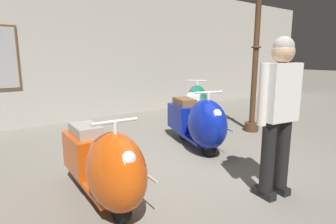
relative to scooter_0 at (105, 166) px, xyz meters
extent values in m
plane|color=slate|center=(1.45, 0.23, -0.44)|extent=(60.00, 60.00, 0.00)
cube|color=#ADA89E|center=(1.45, 4.20, 1.25)|extent=(18.00, 0.20, 3.38)
cylinder|color=black|center=(-0.02, -0.31, -0.25)|extent=(0.10, 0.40, 0.39)
cylinder|color=silver|center=(-0.02, -0.31, -0.25)|extent=(0.11, 0.18, 0.18)
cylinder|color=black|center=(0.04, 0.63, -0.25)|extent=(0.10, 0.40, 0.39)
cylinder|color=silver|center=(0.04, 0.63, -0.25)|extent=(0.11, 0.18, 0.18)
cube|color=#C6470F|center=(0.01, 0.16, -0.27)|extent=(0.41, 0.95, 0.05)
ellipsoid|color=#C6470F|center=(-0.02, -0.26, 0.03)|extent=(0.56, 0.86, 0.75)
cube|color=#C6470F|center=(0.04, 0.59, -0.03)|extent=(0.44, 0.69, 0.43)
cube|color=gray|center=(0.04, 0.59, 0.24)|extent=(0.31, 0.49, 0.12)
sphere|color=silver|center=(-0.03, -0.53, 0.24)|extent=(0.15, 0.15, 0.15)
cylinder|color=silver|center=(-0.02, -0.29, 0.38)|extent=(0.04, 0.04, 0.28)
cylinder|color=silver|center=(-0.02, -0.29, 0.51)|extent=(0.43, 0.06, 0.03)
cube|color=silver|center=(0.23, -0.27, -0.02)|extent=(0.05, 0.66, 0.02)
cylinder|color=black|center=(1.91, 0.44, -0.24)|extent=(0.20, 0.41, 0.41)
cylinder|color=silver|center=(1.91, 0.44, -0.24)|extent=(0.15, 0.20, 0.18)
cylinder|color=black|center=(2.20, 1.37, -0.24)|extent=(0.20, 0.41, 0.41)
cylinder|color=silver|center=(2.20, 1.37, -0.24)|extent=(0.15, 0.20, 0.18)
cube|color=navy|center=(2.05, 0.91, -0.26)|extent=(0.64, 1.03, 0.05)
ellipsoid|color=navy|center=(1.92, 0.49, 0.05)|extent=(0.76, 0.97, 0.77)
cube|color=navy|center=(2.18, 1.33, -0.02)|extent=(0.60, 0.78, 0.45)
cube|color=brown|center=(2.18, 1.33, 0.27)|extent=(0.42, 0.55, 0.12)
sphere|color=silver|center=(1.84, 0.22, 0.26)|extent=(0.15, 0.15, 0.15)
cylinder|color=silver|center=(1.91, 0.46, 0.41)|extent=(0.04, 0.04, 0.29)
cylinder|color=silver|center=(1.91, 0.46, 0.55)|extent=(0.44, 0.16, 0.03)
cube|color=silver|center=(2.17, 0.41, 0.00)|extent=(0.22, 0.66, 0.02)
cylinder|color=black|center=(3.59, 2.50, -0.25)|extent=(0.34, 0.32, 0.39)
cylinder|color=silver|center=(3.59, 2.50, -0.25)|extent=(0.19, 0.19, 0.18)
cylinder|color=black|center=(2.91, 1.87, -0.25)|extent=(0.34, 0.32, 0.39)
cylinder|color=silver|center=(2.91, 1.87, -0.25)|extent=(0.19, 0.19, 0.18)
cube|color=#196B51|center=(3.25, 2.19, -0.27)|extent=(0.92, 0.88, 0.05)
ellipsoid|color=#196B51|center=(3.56, 2.47, 0.03)|extent=(0.94, 0.93, 0.74)
cube|color=#196B51|center=(2.94, 1.90, -0.03)|extent=(0.75, 0.73, 0.43)
cube|color=silver|center=(2.94, 1.90, 0.24)|extent=(0.53, 0.52, 0.12)
sphere|color=silver|center=(3.76, 2.65, 0.23)|extent=(0.15, 0.15, 0.15)
cylinder|color=silver|center=(3.58, 2.49, 0.37)|extent=(0.04, 0.04, 0.27)
cylinder|color=silver|center=(3.58, 2.49, 0.50)|extent=(0.31, 0.34, 0.03)
cylinder|color=#472D19|center=(3.69, 0.95, -0.35)|extent=(0.28, 0.28, 0.18)
cylinder|color=#472D19|center=(3.69, 0.95, 1.12)|extent=(0.11, 0.11, 2.76)
torus|color=#472D19|center=(3.69, 0.95, 1.26)|extent=(0.19, 0.19, 0.04)
cube|color=black|center=(1.69, -0.89, -0.40)|extent=(0.14, 0.28, 0.08)
cylinder|color=black|center=(1.69, -0.91, 0.07)|extent=(0.15, 0.15, 0.85)
cube|color=black|center=(1.47, -0.86, -0.40)|extent=(0.14, 0.28, 0.08)
cylinder|color=black|center=(1.46, -0.88, 0.07)|extent=(0.15, 0.15, 0.85)
cube|color=silver|center=(1.58, -0.90, 0.71)|extent=(0.42, 0.26, 0.60)
cylinder|color=silver|center=(1.82, -0.93, 0.70)|extent=(0.09, 0.09, 0.63)
cylinder|color=silver|center=(1.34, -0.86, 0.70)|extent=(0.09, 0.09, 0.63)
sphere|color=tan|center=(1.58, -0.90, 1.12)|extent=(0.23, 0.23, 0.23)
sphere|color=gray|center=(1.58, -0.90, 1.18)|extent=(0.21, 0.21, 0.21)
camera|label=1|loc=(-1.12, -2.51, 1.08)|focal=30.15mm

